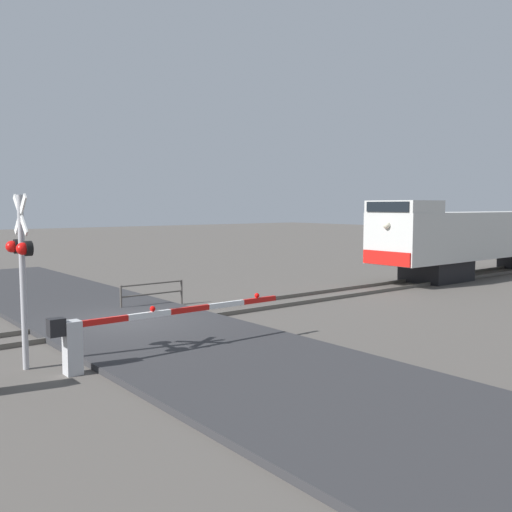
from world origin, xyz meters
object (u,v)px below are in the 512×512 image
(locomotive, at_px, (486,236))
(guard_railing, at_px, (152,291))
(crossing_gate, at_px, (110,332))
(crossing_signal, at_px, (21,261))

(locomotive, xyz_separation_m, guard_railing, (-2.28, -19.51, -1.49))
(locomotive, distance_m, guard_railing, 19.70)
(crossing_gate, xyz_separation_m, guard_railing, (-6.35, 4.50, -0.23))
(locomotive, relative_size, crossing_gate, 2.77)
(crossing_signal, bearing_deg, crossing_gate, 56.48)
(locomotive, bearing_deg, guard_railing, -96.66)
(guard_railing, bearing_deg, locomotive, 83.34)
(crossing_gate, distance_m, guard_railing, 7.78)
(locomotive, xyz_separation_m, crossing_signal, (2.99, -25.65, 0.43))
(locomotive, distance_m, crossing_signal, 25.82)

